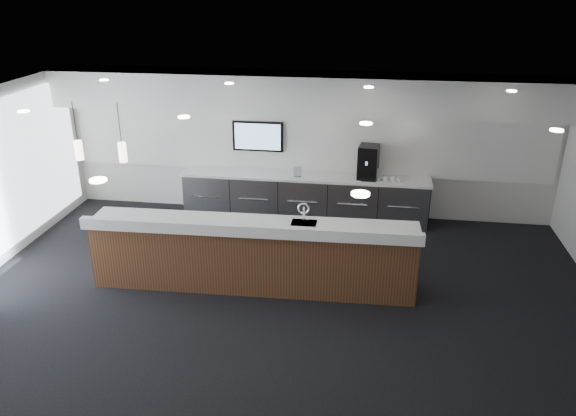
# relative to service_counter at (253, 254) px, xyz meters

# --- Properties ---
(ground) EXTENTS (10.00, 10.00, 0.00)m
(ground) POSITION_rel_service_counter_xyz_m (0.48, -0.78, -0.58)
(ground) COLOR black
(ground) RESTS_ON ground
(ceiling) EXTENTS (10.00, 8.00, 0.02)m
(ceiling) POSITION_rel_service_counter_xyz_m (0.48, -0.78, 2.42)
(ceiling) COLOR black
(ceiling) RESTS_ON back_wall
(back_wall) EXTENTS (10.00, 0.02, 3.00)m
(back_wall) POSITION_rel_service_counter_xyz_m (0.48, 3.22, 0.92)
(back_wall) COLOR silver
(back_wall) RESTS_ON ground
(soffit_bulkhead) EXTENTS (10.00, 0.90, 0.70)m
(soffit_bulkhead) POSITION_rel_service_counter_xyz_m (0.48, 2.77, 2.07)
(soffit_bulkhead) COLOR white
(soffit_bulkhead) RESTS_ON back_wall
(alcove_panel) EXTENTS (9.80, 0.06, 1.40)m
(alcove_panel) POSITION_rel_service_counter_xyz_m (0.48, 3.19, 1.02)
(alcove_panel) COLOR white
(alcove_panel) RESTS_ON back_wall
(back_credenza) EXTENTS (5.06, 0.66, 0.95)m
(back_credenza) POSITION_rel_service_counter_xyz_m (0.48, 2.86, -0.10)
(back_credenza) COLOR gray
(back_credenza) RESTS_ON ground
(wall_tv) EXTENTS (1.05, 0.08, 0.62)m
(wall_tv) POSITION_rel_service_counter_xyz_m (-0.52, 3.13, 1.07)
(wall_tv) COLOR black
(wall_tv) RESTS_ON back_wall
(pendant_left) EXTENTS (0.12, 0.12, 0.30)m
(pendant_left) POSITION_rel_service_counter_xyz_m (-1.92, 0.02, 1.67)
(pendant_left) COLOR #FFE9C6
(pendant_left) RESTS_ON ceiling
(pendant_right) EXTENTS (0.12, 0.12, 0.30)m
(pendant_right) POSITION_rel_service_counter_xyz_m (-2.62, 0.02, 1.67)
(pendant_right) COLOR #FFE9C6
(pendant_right) RESTS_ON ceiling
(ceiling_can_lights) EXTENTS (7.00, 5.00, 0.02)m
(ceiling_can_lights) POSITION_rel_service_counter_xyz_m (0.48, -0.78, 2.39)
(ceiling_can_lights) COLOR white
(ceiling_can_lights) RESTS_ON ceiling
(service_counter) EXTENTS (5.24, 1.01, 1.49)m
(service_counter) POSITION_rel_service_counter_xyz_m (0.00, 0.00, 0.00)
(service_counter) COLOR #4C2B19
(service_counter) RESTS_ON ground
(coffee_machine) EXTENTS (0.44, 0.53, 0.67)m
(coffee_machine) POSITION_rel_service_counter_xyz_m (1.75, 2.88, 0.71)
(coffee_machine) COLOR black
(coffee_machine) RESTS_ON back_credenza
(info_sign_left) EXTENTS (0.16, 0.05, 0.22)m
(info_sign_left) POSITION_rel_service_counter_xyz_m (0.36, 2.75, 0.49)
(info_sign_left) COLOR silver
(info_sign_left) RESTS_ON back_credenza
(info_sign_right) EXTENTS (0.18, 0.07, 0.25)m
(info_sign_right) POSITION_rel_service_counter_xyz_m (1.96, 2.78, 0.50)
(info_sign_right) COLOR silver
(info_sign_right) RESTS_ON back_credenza
(cup_0) EXTENTS (0.10, 0.10, 0.10)m
(cup_0) POSITION_rel_service_counter_xyz_m (2.38, 2.74, 0.42)
(cup_0) COLOR white
(cup_0) RESTS_ON back_credenza
(cup_1) EXTENTS (0.14, 0.14, 0.10)m
(cup_1) POSITION_rel_service_counter_xyz_m (2.24, 2.74, 0.42)
(cup_1) COLOR white
(cup_1) RESTS_ON back_credenza
(cup_2) EXTENTS (0.13, 0.13, 0.10)m
(cup_2) POSITION_rel_service_counter_xyz_m (2.10, 2.74, 0.42)
(cup_2) COLOR white
(cup_2) RESTS_ON back_credenza
(cup_3) EXTENTS (0.13, 0.13, 0.10)m
(cup_3) POSITION_rel_service_counter_xyz_m (1.96, 2.74, 0.42)
(cup_3) COLOR white
(cup_3) RESTS_ON back_credenza
(cup_4) EXTENTS (0.14, 0.14, 0.10)m
(cup_4) POSITION_rel_service_counter_xyz_m (1.82, 2.74, 0.42)
(cup_4) COLOR white
(cup_4) RESTS_ON back_credenza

